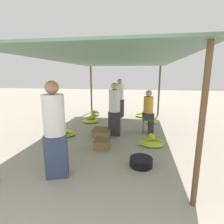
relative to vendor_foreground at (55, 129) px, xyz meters
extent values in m
plane|color=#A39989|center=(0.64, -0.64, -0.90)|extent=(40.00, 40.00, 0.00)
cylinder|color=brown|center=(2.24, -0.34, 0.21)|extent=(0.08, 0.08, 2.23)
cylinder|color=brown|center=(-0.95, 5.52, 0.21)|extent=(0.08, 0.08, 2.23)
cylinder|color=brown|center=(2.24, 5.52, 0.21)|extent=(0.08, 0.08, 2.23)
cube|color=#567A60|center=(0.64, 2.59, 1.35)|extent=(3.59, 6.26, 0.04)
cube|color=#384766|center=(0.00, 0.00, -0.50)|extent=(0.43, 0.32, 0.80)
cylinder|color=white|center=(0.00, 0.00, 0.26)|extent=(0.46, 0.46, 0.70)
sphere|color=#9E704C|center=(0.00, 0.00, 0.72)|extent=(0.23, 0.23, 0.23)
cube|color=#4C4C4C|center=(1.68, 2.78, -0.45)|extent=(0.34, 0.34, 0.04)
cylinder|color=#4C4C4C|center=(1.55, 2.64, -0.68)|extent=(0.04, 0.04, 0.43)
cylinder|color=#4C4C4C|center=(1.82, 2.64, -0.68)|extent=(0.04, 0.04, 0.43)
cylinder|color=#4C4C4C|center=(1.55, 2.91, -0.68)|extent=(0.04, 0.04, 0.43)
cylinder|color=#4C4C4C|center=(1.82, 2.91, -0.68)|extent=(0.04, 0.04, 0.43)
cube|color=#2D2D33|center=(1.78, 2.77, -0.66)|extent=(0.16, 0.32, 0.47)
cube|color=#2D2D33|center=(1.68, 2.78, -0.34)|extent=(0.36, 0.36, 0.18)
cylinder|color=gold|center=(1.68, 2.78, 0.01)|extent=(0.32, 0.32, 0.52)
sphere|color=tan|center=(1.68, 2.78, 0.37)|extent=(0.20, 0.20, 0.20)
cylinder|color=black|center=(1.50, 0.63, -0.81)|extent=(0.46, 0.46, 0.17)
ellipsoid|color=#AAC82E|center=(-0.71, 2.12, -0.75)|extent=(0.20, 0.28, 0.12)
ellipsoid|color=yellow|center=(-0.71, 2.08, -0.75)|extent=(0.36, 0.24, 0.13)
ellipsoid|color=#84B934|center=(-0.72, 2.02, -0.77)|extent=(0.12, 0.22, 0.10)
ellipsoid|color=#84B934|center=(-0.69, 1.94, -0.84)|extent=(0.27, 0.19, 0.11)
ellipsoid|color=#A5C62F|center=(-0.72, 2.06, -0.85)|extent=(0.43, 0.38, 0.10)
ellipsoid|color=#75B337|center=(-0.51, 3.70, -0.73)|extent=(0.25, 0.25, 0.12)
ellipsoid|color=#8DBD33|center=(-0.48, 3.67, -0.70)|extent=(0.31, 0.30, 0.10)
ellipsoid|color=#8EBD33|center=(-0.39, 3.87, -0.83)|extent=(0.21, 0.15, 0.14)
ellipsoid|color=#85B934|center=(-0.64, 3.78, -0.77)|extent=(0.29, 0.30, 0.09)
ellipsoid|color=yellow|center=(-0.24, 3.68, -0.83)|extent=(0.30, 0.20, 0.13)
ellipsoid|color=#A2C52F|center=(-0.43, 3.84, -0.74)|extent=(0.33, 0.26, 0.11)
ellipsoid|color=yellow|center=(-0.48, 3.70, -0.85)|extent=(0.61, 0.53, 0.10)
ellipsoid|color=#96C031|center=(-0.59, 4.83, -0.78)|extent=(0.22, 0.12, 0.15)
ellipsoid|color=#82B835|center=(-0.56, 4.73, -0.82)|extent=(0.25, 0.29, 0.12)
ellipsoid|color=#A6C72E|center=(-0.54, 4.91, -0.80)|extent=(0.31, 0.29, 0.14)
ellipsoid|color=#7DB636|center=(-0.61, 4.81, -0.70)|extent=(0.27, 0.24, 0.15)
ellipsoid|color=#79B536|center=(-0.71, 4.83, -0.78)|extent=(0.22, 0.36, 0.14)
ellipsoid|color=#87BA34|center=(-0.54, 4.82, -0.71)|extent=(0.15, 0.27, 0.14)
ellipsoid|color=#7BB636|center=(-0.65, 4.81, -0.79)|extent=(0.25, 0.30, 0.12)
ellipsoid|color=#9DC330|center=(-0.60, 4.83, -0.85)|extent=(0.39, 0.34, 0.10)
ellipsoid|color=#C4D329|center=(1.87, 3.94, -0.73)|extent=(0.33, 0.23, 0.14)
ellipsoid|color=#B2CB2C|center=(1.81, 3.87, -0.79)|extent=(0.25, 0.31, 0.12)
ellipsoid|color=#A8C82E|center=(1.81, 3.92, -0.79)|extent=(0.27, 0.23, 0.15)
ellipsoid|color=#9FC430|center=(1.86, 3.86, -0.82)|extent=(0.19, 0.28, 0.14)
ellipsoid|color=yellow|center=(1.88, 3.96, -0.85)|extent=(0.49, 0.43, 0.10)
ellipsoid|color=#9DC330|center=(1.39, 5.07, -0.80)|extent=(0.27, 0.33, 0.14)
ellipsoid|color=yellow|center=(1.71, 4.97, -0.81)|extent=(0.15, 0.26, 0.10)
ellipsoid|color=#97C131|center=(1.51, 5.01, -0.79)|extent=(0.29, 0.22, 0.14)
ellipsoid|color=#A2C52F|center=(1.40, 5.05, -0.78)|extent=(0.33, 0.30, 0.09)
ellipsoid|color=#C8D428|center=(1.51, 4.97, -0.85)|extent=(0.57, 0.50, 0.10)
ellipsoid|color=#89BB34|center=(1.95, 1.85, -0.80)|extent=(0.33, 0.28, 0.15)
ellipsoid|color=#9CC330|center=(1.74, 1.83, -0.73)|extent=(0.28, 0.19, 0.11)
ellipsoid|color=#C5D329|center=(1.72, 1.62, -0.83)|extent=(0.31, 0.16, 0.14)
ellipsoid|color=#8DBD33|center=(1.53, 1.69, -0.85)|extent=(0.30, 0.19, 0.10)
ellipsoid|color=#B7CE2B|center=(1.85, 1.69, -0.82)|extent=(0.26, 0.18, 0.11)
ellipsoid|color=yellow|center=(1.76, 1.76, -0.64)|extent=(0.18, 0.30, 0.10)
ellipsoid|color=#C4D329|center=(1.77, 1.77, -0.85)|extent=(0.60, 0.53, 0.10)
cube|color=olive|center=(0.53, 1.35, -0.79)|extent=(0.37, 0.37, 0.22)
cube|color=brown|center=(0.53, 1.35, -0.67)|extent=(0.38, 0.38, 0.02)
cube|color=#9E7A4C|center=(0.31, 2.26, -0.80)|extent=(0.52, 0.52, 0.19)
cube|color=brown|center=(0.31, 2.26, -0.70)|extent=(0.54, 0.54, 0.02)
cube|color=#2D2D33|center=(0.51, 4.87, -0.51)|extent=(0.42, 0.33, 0.77)
cylinder|color=white|center=(0.51, 4.87, 0.20)|extent=(0.46, 0.46, 0.67)
sphere|color=tan|center=(0.51, 4.87, 0.65)|extent=(0.22, 0.22, 0.22)
cube|color=#2D2D33|center=(0.68, 2.38, -0.53)|extent=(0.36, 0.20, 0.74)
cylinder|color=white|center=(0.68, 2.38, 0.17)|extent=(0.34, 0.34, 0.65)
sphere|color=tan|center=(0.68, 2.38, 0.59)|extent=(0.21, 0.21, 0.21)
camera|label=1|loc=(1.46, -2.68, 0.92)|focal=28.00mm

